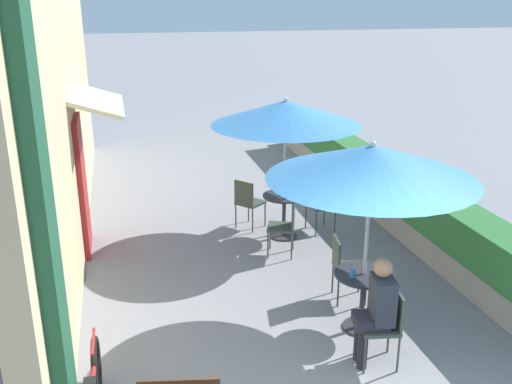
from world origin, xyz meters
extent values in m
cube|color=#D6B784|center=(-2.55, 5.79, 2.10)|extent=(0.24, 11.57, 4.20)
cube|color=#19472D|center=(-2.37, 0.60, 2.10)|extent=(0.12, 0.56, 4.20)
cube|color=maroon|center=(-2.39, 5.21, 1.05)|extent=(0.08, 0.96, 2.10)
cube|color=beige|center=(-2.08, 5.21, 2.35)|extent=(0.78, 1.80, 0.30)
cube|color=gray|center=(2.75, 5.69, 0.23)|extent=(0.44, 10.57, 0.45)
cube|color=#2D6B33|center=(2.75, 5.69, 0.73)|extent=(0.60, 10.05, 0.56)
cylinder|color=#28282D|center=(0.87, 2.03, 0.01)|extent=(0.44, 0.44, 0.02)
cylinder|color=#28282D|center=(0.87, 2.03, 0.36)|extent=(0.06, 0.06, 0.71)
cylinder|color=#28282D|center=(0.87, 2.03, 0.72)|extent=(0.70, 0.70, 0.02)
cylinder|color=#B7B7BC|center=(0.87, 2.03, 1.11)|extent=(0.04, 0.04, 2.22)
cone|color=#387ABC|center=(0.87, 2.03, 2.08)|extent=(2.34, 2.34, 0.38)
sphere|color=#B7B7BC|center=(0.87, 2.03, 2.28)|extent=(0.07, 0.07, 0.07)
cube|color=#384238|center=(0.74, 1.35, 0.45)|extent=(0.46, 0.46, 0.04)
cube|color=#384238|center=(0.93, 1.32, 0.66)|extent=(0.10, 0.38, 0.42)
cylinder|color=#384238|center=(0.60, 1.56, 0.23)|extent=(0.02, 0.02, 0.45)
cylinder|color=#384238|center=(0.53, 1.21, 0.23)|extent=(0.02, 0.02, 0.45)
cylinder|color=#384238|center=(0.95, 1.50, 0.23)|extent=(0.02, 0.02, 0.45)
cylinder|color=#384238|center=(0.89, 1.15, 0.23)|extent=(0.02, 0.02, 0.45)
cylinder|color=#23232D|center=(0.58, 1.47, 0.24)|extent=(0.11, 0.11, 0.47)
cylinder|color=#23232D|center=(0.55, 1.31, 0.24)|extent=(0.11, 0.11, 0.47)
cube|color=#23232D|center=(0.65, 1.37, 0.53)|extent=(0.41, 0.36, 0.12)
cube|color=#282D38|center=(0.76, 1.35, 0.78)|extent=(0.28, 0.37, 0.50)
sphere|color=#A87556|center=(0.74, 1.35, 1.15)|extent=(0.20, 0.20, 0.20)
cube|color=#384238|center=(0.99, 2.71, 0.45)|extent=(0.46, 0.46, 0.04)
cube|color=#384238|center=(0.80, 2.75, 0.66)|extent=(0.10, 0.38, 0.42)
cylinder|color=#384238|center=(1.13, 2.50, 0.23)|extent=(0.02, 0.02, 0.45)
cylinder|color=#384238|center=(1.20, 2.86, 0.23)|extent=(0.02, 0.02, 0.45)
cylinder|color=#384238|center=(0.78, 2.57, 0.23)|extent=(0.02, 0.02, 0.45)
cylinder|color=#384238|center=(0.84, 2.92, 0.23)|extent=(0.02, 0.02, 0.45)
cylinder|color=teal|center=(0.70, 1.99, 0.77)|extent=(0.07, 0.07, 0.09)
cylinder|color=#28282D|center=(0.75, 4.90, 0.01)|extent=(0.44, 0.44, 0.02)
cylinder|color=#28282D|center=(0.75, 4.90, 0.36)|extent=(0.06, 0.06, 0.71)
cylinder|color=#28282D|center=(0.75, 4.90, 0.72)|extent=(0.70, 0.70, 0.02)
cylinder|color=#B7B7BC|center=(0.75, 4.90, 1.11)|extent=(0.04, 0.04, 2.22)
cone|color=#387ABC|center=(0.75, 4.90, 2.08)|extent=(2.34, 2.34, 0.38)
sphere|color=#B7B7BC|center=(0.75, 4.90, 2.28)|extent=(0.07, 0.07, 0.07)
cube|color=#384238|center=(1.43, 5.01, 0.45)|extent=(0.46, 0.46, 0.04)
cube|color=#384238|center=(1.40, 5.20, 0.66)|extent=(0.38, 0.09, 0.42)
cylinder|color=#384238|center=(1.28, 4.81, 0.23)|extent=(0.02, 0.02, 0.45)
cylinder|color=#384238|center=(1.63, 4.87, 0.23)|extent=(0.02, 0.02, 0.45)
cylinder|color=#384238|center=(1.22, 5.16, 0.23)|extent=(0.02, 0.02, 0.45)
cylinder|color=#384238|center=(1.57, 5.22, 0.23)|extent=(0.02, 0.02, 0.45)
cube|color=#384238|center=(0.31, 5.43, 0.45)|extent=(0.56, 0.56, 0.04)
cube|color=#384238|center=(0.16, 5.32, 0.66)|extent=(0.26, 0.31, 0.42)
cylinder|color=#384238|center=(0.56, 5.41, 0.23)|extent=(0.02, 0.02, 0.45)
cylinder|color=#384238|center=(0.33, 5.69, 0.23)|extent=(0.02, 0.02, 0.45)
cylinder|color=#384238|center=(0.28, 5.18, 0.23)|extent=(0.02, 0.02, 0.45)
cylinder|color=#384238|center=(0.05, 5.46, 0.23)|extent=(0.02, 0.02, 0.45)
cube|color=#384238|center=(0.50, 4.26, 0.45)|extent=(0.51, 0.51, 0.04)
cube|color=#384238|center=(0.68, 4.19, 0.66)|extent=(0.16, 0.37, 0.42)
cylinder|color=#384238|center=(0.40, 4.49, 0.23)|extent=(0.02, 0.02, 0.45)
cylinder|color=#384238|center=(0.27, 4.15, 0.23)|extent=(0.02, 0.02, 0.45)
cylinder|color=#384238|center=(0.74, 4.36, 0.23)|extent=(0.02, 0.02, 0.45)
cylinder|color=#384238|center=(0.61, 4.02, 0.23)|extent=(0.02, 0.02, 0.45)
cylinder|color=teal|center=(0.72, 4.74, 0.77)|extent=(0.07, 0.07, 0.09)
torus|color=black|center=(-2.19, 1.55, 0.31)|extent=(0.07, 0.63, 0.63)
cylinder|color=#B21E1E|center=(-2.19, 1.51, 0.64)|extent=(0.04, 0.46, 0.03)
camera|label=1|loc=(-1.80, -3.46, 3.81)|focal=40.00mm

